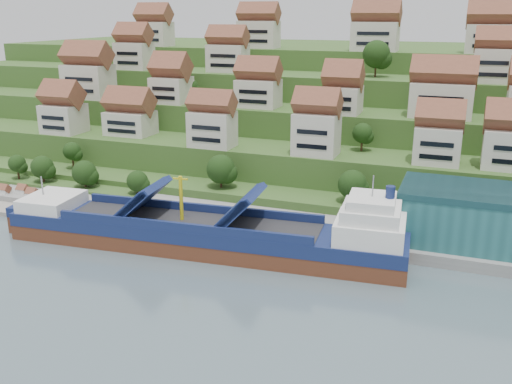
% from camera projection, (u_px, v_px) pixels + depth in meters
% --- Properties ---
extents(ground, '(300.00, 300.00, 0.00)m').
position_uv_depth(ground, '(258.00, 261.00, 100.51)').
color(ground, slate).
rests_on(ground, ground).
extents(quay, '(180.00, 14.00, 2.20)m').
position_uv_depth(quay, '(386.00, 240.00, 106.85)').
color(quay, gray).
rests_on(quay, ground).
extents(pebble_beach, '(45.00, 20.00, 1.00)m').
position_uv_depth(pebble_beach, '(40.00, 201.00, 130.56)').
color(pebble_beach, gray).
rests_on(pebble_beach, ground).
extents(hillside, '(260.00, 128.00, 31.00)m').
position_uv_depth(hillside, '(367.00, 110.00, 189.71)').
color(hillside, '#2D4C1E').
rests_on(hillside, ground).
extents(hillside_village, '(156.99, 62.88, 28.33)m').
position_uv_depth(hillside_village, '(343.00, 85.00, 146.43)').
color(hillside_village, beige).
rests_on(hillside_village, ground).
extents(hillside_trees, '(141.12, 61.96, 31.51)m').
position_uv_depth(hillside_trees, '(280.00, 120.00, 138.88)').
color(hillside_trees, '#1E3D14').
rests_on(hillside_trees, ground).
extents(flagpole, '(1.28, 0.16, 8.00)m').
position_uv_depth(flagpole, '(373.00, 219.00, 101.28)').
color(flagpole, gray).
rests_on(flagpole, quay).
extents(beach_huts, '(14.40, 3.70, 2.20)m').
position_uv_depth(beach_huts, '(28.00, 195.00, 129.64)').
color(beach_huts, white).
rests_on(beach_huts, pebble_beach).
extents(cargo_ship, '(74.59, 17.44, 16.34)m').
position_uv_depth(cargo_ship, '(212.00, 234.00, 104.07)').
color(cargo_ship, '#5C2F1C').
rests_on(cargo_ship, ground).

